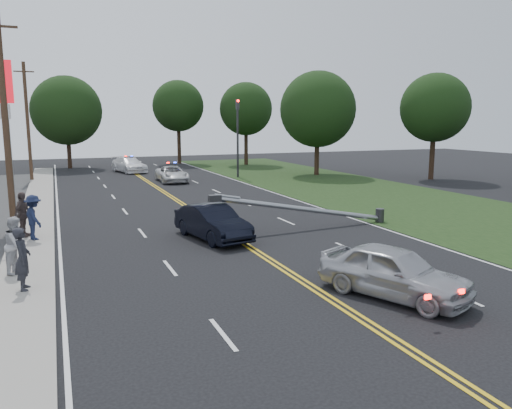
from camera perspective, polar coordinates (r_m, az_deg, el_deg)
name	(u,v)px	position (r m, az deg, el deg)	size (l,w,h in m)	color
ground	(316,290)	(15.77, 6.90, -9.69)	(120.00, 120.00, 0.00)	black
sidewalk	(32,241)	(23.59, -24.24, -3.82)	(1.80, 70.00, 0.12)	gray
grass_verge	(435,209)	(31.41, 19.80, -0.46)	(12.00, 80.00, 0.01)	black
centerline_yellow	(218,227)	(24.67, -4.37, -2.54)	(0.36, 80.00, 0.00)	gold
traffic_signal	(238,131)	(45.73, -2.11, 8.38)	(0.28, 0.41, 7.05)	#2D2D30
fallen_streetlight	(313,210)	(24.30, 6.51, -0.58)	(9.36, 0.44, 1.91)	#2D2D30
utility_pole_mid	(5,123)	(25.07, -26.73, 8.35)	(1.60, 0.28, 10.00)	#382619
utility_pole_far	(28,121)	(47.04, -24.65, 8.62)	(1.60, 0.28, 10.00)	#382619
tree_6	(67,111)	(58.07, -20.83, 10.00)	(7.38, 7.38, 9.90)	black
tree_7	(178,106)	(61.11, -8.89, 11.06)	(6.05, 6.05, 9.89)	black
tree_8	(246,109)	(58.94, -1.16, 10.86)	(6.12, 6.12, 9.54)	black
tree_9	(318,109)	(48.17, 7.07, 10.74)	(7.15, 7.15, 9.78)	black
tree_13	(435,108)	(46.83, 19.76, 10.36)	(5.96, 5.96, 9.25)	black
crashed_sedan	(212,222)	(22.03, -5.00, -2.04)	(1.60, 4.59, 1.51)	black
waiting_sedan	(394,272)	(15.41, 15.46, -7.41)	(1.83, 4.55, 1.55)	#A8AAB1
emergency_a	(172,174)	(43.06, -9.59, 3.45)	(2.20, 4.78, 1.33)	silver
emergency_b	(129,165)	(51.90, -14.30, 4.43)	(2.15, 5.30, 1.54)	white
bystander_a	(23,259)	(16.64, -25.11, -5.63)	(0.70, 0.46, 1.92)	#23242B
bystander_b	(16,245)	(18.56, -25.72, -4.16)	(0.93, 0.73, 1.92)	#B3B2B7
bystander_c	(34,217)	(23.36, -24.07, -1.35)	(1.25, 0.72, 1.94)	#171E3A
bystander_d	(22,215)	(24.11, -25.13, -1.04)	(1.17, 0.49, 1.99)	#514340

